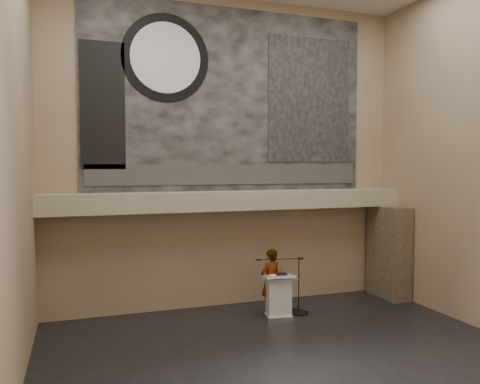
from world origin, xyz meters
name	(u,v)px	position (x,y,z in m)	size (l,w,h in m)	color
floor	(292,358)	(0.00, 0.00, 0.00)	(10.00, 10.00, 0.00)	black
wall_back	(231,153)	(0.00, 4.00, 4.25)	(10.00, 0.02, 8.50)	#876E56
wall_front	(444,132)	(0.00, -4.00, 4.25)	(10.00, 0.02, 8.50)	#876E56
wall_left	(13,142)	(-5.00, 0.00, 4.25)	(0.02, 8.00, 8.50)	#876E56
soffit	(235,200)	(0.00, 3.60, 2.95)	(10.00, 0.80, 0.50)	gray
sprinkler_left	(177,213)	(-1.60, 3.55, 2.67)	(0.04, 0.04, 0.06)	#B2893D
sprinkler_right	(299,209)	(1.90, 3.55, 2.67)	(0.04, 0.04, 0.06)	#B2893D
banner	(231,100)	(0.00, 3.97, 5.70)	(8.00, 0.05, 5.00)	black
banner_text_strip	(231,174)	(0.00, 3.93, 3.65)	(7.76, 0.02, 0.55)	#2E2E2E
banner_clock_rim	(166,58)	(-1.80, 3.93, 6.70)	(2.30, 2.30, 0.02)	black
banner_clock_face	(166,58)	(-1.80, 3.91, 6.70)	(1.84, 1.84, 0.02)	silver
banner_building_print	(310,100)	(2.40, 3.93, 5.80)	(2.60, 0.02, 3.60)	black
banner_brick_print	(103,105)	(-3.40, 3.93, 5.40)	(1.10, 0.02, 3.20)	black
stone_pier	(389,252)	(4.65, 3.15, 1.35)	(0.60, 1.40, 2.70)	#403427
lectern	(279,296)	(0.78, 2.42, 0.55)	(0.82, 0.64, 1.14)	silver
binder	(281,274)	(0.86, 2.45, 1.12)	(0.27, 0.22, 0.04)	black
papers	(276,276)	(0.68, 2.40, 1.10)	(0.21, 0.29, 0.01)	white
speaker_person	(271,282)	(0.69, 2.76, 0.86)	(0.63, 0.41, 1.72)	silver
mic_stand	(297,305)	(1.40, 2.63, 0.22)	(1.39, 0.52, 1.49)	black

